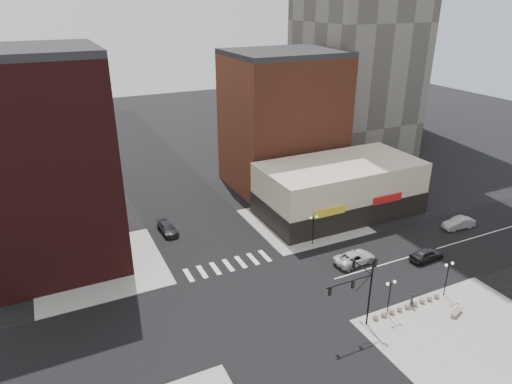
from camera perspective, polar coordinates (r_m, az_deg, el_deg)
ground at (r=51.02m, az=0.24°, el=-13.56°), size 240.00×240.00×0.00m
road_ew at (r=51.01m, az=0.24°, el=-13.55°), size 200.00×14.00×0.02m
road_ns at (r=51.01m, az=0.24°, el=-13.55°), size 14.00×200.00×0.02m
sidewalk_nw at (r=59.72m, az=-18.94°, el=-8.91°), size 15.00×15.00×0.12m
sidewalk_ne at (r=67.87m, az=5.91°, el=-3.64°), size 15.00×15.00×0.12m
sidewalk_se at (r=50.95m, az=25.01°, el=-16.10°), size 18.00×14.00×0.12m
building_nw at (r=58.14m, az=-25.44°, el=2.80°), size 16.00×15.00×25.00m
building_ne_midrise at (r=78.34m, az=3.35°, el=8.68°), size 18.00×15.00×22.00m
building_ne_row at (r=70.25m, az=10.35°, el=-0.03°), size 24.20×12.20×8.00m
traffic_signal at (r=46.07m, az=12.94°, el=-11.18°), size 5.59×3.09×7.77m
street_lamp_se_a at (r=49.03m, az=16.43°, el=-11.64°), size 1.22×0.32×4.16m
street_lamp_se_b at (r=54.14m, az=22.89°, el=-9.06°), size 1.22×0.32×4.16m
street_lamp_ne at (r=60.33m, az=7.20°, el=-3.86°), size 1.22×0.32×4.16m
bollard_row at (r=52.27m, az=18.36°, el=-13.34°), size 9.02×0.62×0.62m
white_suv at (r=58.45m, az=12.23°, el=-8.03°), size 5.61×2.88×1.51m
dark_sedan_east at (r=61.62m, az=20.54°, el=-7.31°), size 4.72×2.02×1.59m
silver_sedan at (r=71.47m, az=23.99°, el=-3.57°), size 4.93×2.11×1.58m
dark_sedan_north at (r=65.25m, az=-11.00°, el=-4.49°), size 2.28×4.98×1.41m
pedestrian at (r=52.30m, az=18.88°, el=-12.69°), size 0.71×0.60×1.65m
stone_bench at (r=53.22m, az=23.75°, el=-13.63°), size 1.93×1.18×0.43m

